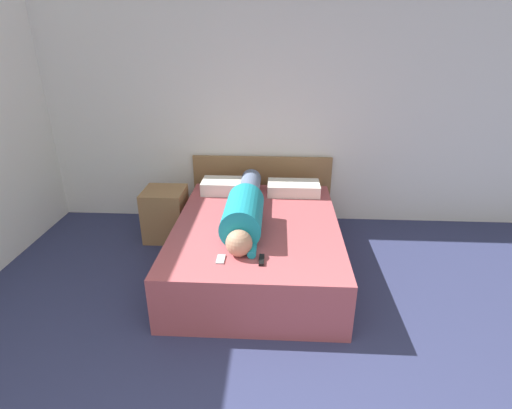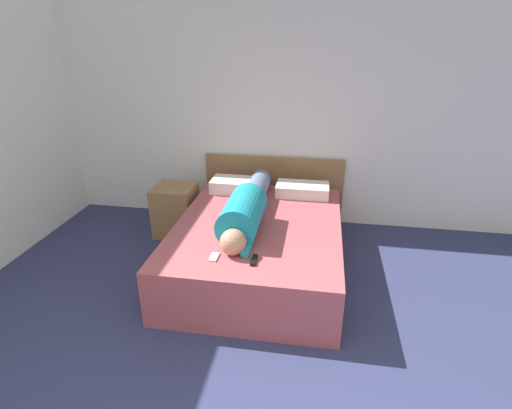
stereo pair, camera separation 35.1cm
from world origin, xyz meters
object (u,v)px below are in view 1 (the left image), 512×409
at_px(pillow_second, 293,188).
at_px(person_lying, 245,209).
at_px(bed, 257,246).
at_px(nightstand, 166,214).
at_px(cell_phone, 221,259).
at_px(tv_remote, 262,260).
at_px(pillow_near_headboard, 229,186).

bearing_deg(pillow_second, person_lying, -121.63).
bearing_deg(bed, pillow_second, 64.03).
height_order(bed, nightstand, nightstand).
xyz_separation_m(person_lying, cell_phone, (-0.14, -0.66, -0.14)).
distance_m(person_lying, tv_remote, 0.70).
xyz_separation_m(pillow_near_headboard, cell_phone, (0.10, -1.43, -0.06)).
xyz_separation_m(nightstand, person_lying, (0.94, -0.63, 0.37)).
xyz_separation_m(bed, pillow_second, (0.37, 0.75, 0.31)).
bearing_deg(person_lying, cell_phone, -101.92).
bearing_deg(cell_phone, nightstand, 121.95).
bearing_deg(nightstand, pillow_second, 5.86).
height_order(nightstand, person_lying, person_lying).
xyz_separation_m(nightstand, pillow_near_headboard, (0.70, 0.15, 0.29)).
relative_size(tv_remote, cell_phone, 1.15).
bearing_deg(person_lying, nightstand, 146.40).
height_order(pillow_near_headboard, pillow_second, pillow_near_headboard).
relative_size(bed, cell_phone, 15.37).
height_order(person_lying, pillow_second, person_lying).
distance_m(person_lying, pillow_near_headboard, 0.81).
bearing_deg(cell_phone, bed, 69.91).
bearing_deg(cell_phone, pillow_second, 66.77).
xyz_separation_m(tv_remote, cell_phone, (-0.32, 0.00, -0.01)).
height_order(person_lying, cell_phone, person_lying).
relative_size(bed, pillow_second, 3.53).
xyz_separation_m(nightstand, pillow_second, (1.42, 0.15, 0.28)).
xyz_separation_m(bed, pillow_near_headboard, (-0.35, 0.75, 0.32)).
distance_m(pillow_second, tv_remote, 1.47).
bearing_deg(nightstand, tv_remote, -48.91).
bearing_deg(bed, cell_phone, -110.09).
relative_size(nightstand, cell_phone, 4.38).
relative_size(pillow_near_headboard, tv_remote, 3.98).
height_order(nightstand, pillow_near_headboard, pillow_near_headboard).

